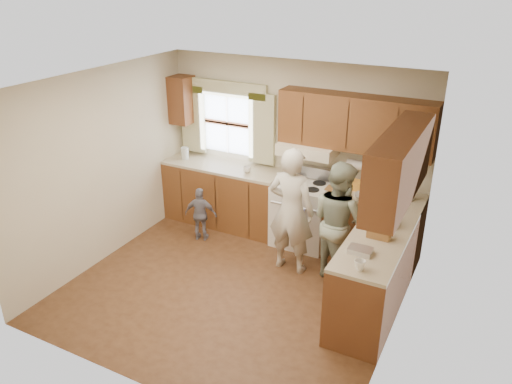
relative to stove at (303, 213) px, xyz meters
The scene contains 6 objects.
room 1.66m from the stove, 101.81° to the right, with size 3.80×3.80×3.80m.
kitchen_fixtures 0.61m from the stove, 48.80° to the right, with size 3.80×2.25×2.15m.
stove is the anchor object (origin of this frame).
woman_left 0.79m from the stove, 80.26° to the right, with size 0.60×0.39×1.65m, color beige.
woman_right 0.96m from the stove, 39.90° to the right, with size 0.74×0.58×1.53m, color #284337.
child 1.44m from the stove, 155.98° to the right, with size 0.47×0.19×0.79m, color slate.
Camera 1 is at (2.58, -4.41, 3.56)m, focal length 35.00 mm.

